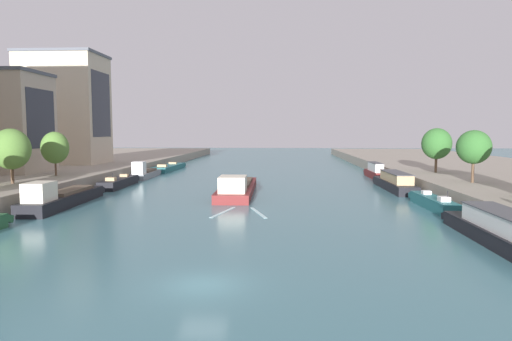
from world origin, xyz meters
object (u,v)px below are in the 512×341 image
at_px(moored_boat_right_lone, 500,230).
at_px(moored_boat_right_upstream, 375,171).
at_px(tree_right_nearest, 474,147).
at_px(moored_boat_right_near, 433,202).
at_px(tree_left_midway, 55,148).
at_px(moored_boat_left_lone, 169,167).
at_px(tree_right_far, 437,144).
at_px(moored_boat_right_second, 395,182).
at_px(moored_boat_left_second, 119,182).
at_px(moored_boat_left_downstream, 145,173).
at_px(tree_left_distant, 11,149).
at_px(barge_midriver, 237,187).
at_px(moored_boat_left_end, 62,198).

xyz_separation_m(moored_boat_right_lone, moored_boat_right_upstream, (0.60, 46.38, 0.10)).
bearing_deg(tree_right_nearest, moored_boat_right_near, -135.09).
bearing_deg(tree_left_midway, moored_boat_left_lone, 76.46).
bearing_deg(tree_right_far, moored_boat_right_upstream, 123.49).
bearing_deg(moored_boat_right_second, moored_boat_left_second, 178.24).
xyz_separation_m(moored_boat_left_downstream, tree_left_distant, (-7.93, -26.03, 5.23)).
bearing_deg(moored_boat_right_near, moored_boat_left_lone, 132.01).
distance_m(barge_midriver, moored_boat_right_near, 24.09).
height_order(tree_left_distant, tree_left_midway, tree_left_distant).
bearing_deg(tree_right_far, moored_boat_left_end, -155.39).
distance_m(moored_boat_right_upstream, tree_left_midway, 52.11).
relative_size(moored_boat_left_end, moored_boat_left_second, 1.33).
height_order(moored_boat_left_downstream, tree_left_distant, tree_left_distant).
height_order(barge_midriver, tree_left_midway, tree_left_midway).
xyz_separation_m(moored_boat_left_downstream, moored_boat_right_lone, (40.28, -44.30, 0.17)).
height_order(moored_boat_left_end, moored_boat_right_upstream, moored_boat_left_end).
distance_m(moored_boat_right_lone, tree_left_midway, 55.54).
distance_m(moored_boat_left_end, moored_boat_right_near, 40.35).
bearing_deg(tree_left_midway, tree_right_far, 8.30).
distance_m(moored_boat_left_lone, moored_boat_right_lone, 72.26).
relative_size(barge_midriver, moored_boat_left_downstream, 1.67).
distance_m(barge_midriver, moored_boat_left_second, 19.51).
bearing_deg(moored_boat_right_upstream, barge_midriver, -136.26).
height_order(tree_right_nearest, tree_right_far, tree_right_far).
relative_size(moored_boat_right_near, tree_left_distant, 1.71).
bearing_deg(moored_boat_left_end, tree_right_far, 24.61).
bearing_deg(moored_boat_left_second, moored_boat_right_upstream, 19.95).
bearing_deg(moored_boat_right_lone, barge_midriver, 131.13).
bearing_deg(moored_boat_left_lone, moored_boat_right_upstream, -18.72).
bearing_deg(moored_boat_right_second, tree_right_nearest, -47.62).
height_order(moored_boat_left_downstream, moored_boat_right_lone, moored_boat_left_downstream).
bearing_deg(barge_midriver, tree_right_far, 20.40).
bearing_deg(moored_boat_left_downstream, tree_left_midway, -114.59).
height_order(moored_boat_left_lone, moored_boat_right_upstream, moored_boat_right_upstream).
relative_size(tree_left_distant, tree_left_midway, 1.06).
xyz_separation_m(moored_boat_right_lone, tree_left_midway, (-47.84, 27.78, 4.89)).
height_order(barge_midriver, moored_boat_left_end, moored_boat_left_end).
bearing_deg(tree_right_far, tree_left_distant, -162.49).
relative_size(tree_left_midway, tree_right_far, 0.92).
bearing_deg(moored_boat_right_second, tree_right_far, 36.27).
distance_m(moored_boat_left_second, moored_boat_right_upstream, 43.34).
xyz_separation_m(moored_boat_right_second, tree_right_far, (7.50, 5.50, 5.30)).
height_order(moored_boat_left_end, tree_left_midway, tree_left_midway).
height_order(moored_boat_left_end, moored_boat_left_second, moored_boat_left_end).
bearing_deg(barge_midriver, moored_boat_right_second, 13.91).
distance_m(moored_boat_right_lone, moored_boat_right_near, 15.36).
xyz_separation_m(tree_left_midway, tree_right_nearest, (55.19, -5.41, 0.38)).
height_order(moored_boat_left_second, tree_left_distant, tree_left_distant).
relative_size(barge_midriver, moored_boat_right_upstream, 1.87).
bearing_deg(moored_boat_right_upstream, tree_left_distant, -150.06).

